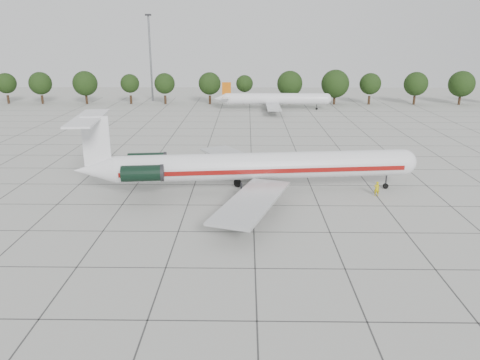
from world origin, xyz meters
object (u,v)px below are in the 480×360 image
at_px(ground_crew, 377,189).
at_px(bg_airliner_c, 275,99).
at_px(main_airliner, 244,166).
at_px(floodlight_mast, 150,53).

height_order(ground_crew, bg_airliner_c, bg_airliner_c).
bearing_deg(ground_crew, bg_airliner_c, -80.54).
relative_size(main_airliner, floodlight_mast, 1.74).
distance_m(main_airliner, ground_crew, 17.24).
bearing_deg(main_airliner, floodlight_mast, 102.09).
relative_size(main_airliner, bg_airliner_c, 1.57).
xyz_separation_m(ground_crew, bg_airliner_c, (-9.01, 70.99, 1.94)).
bearing_deg(ground_crew, main_airliner, -0.88).
relative_size(ground_crew, bg_airliner_c, 0.07).
height_order(main_airliner, ground_crew, main_airliner).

